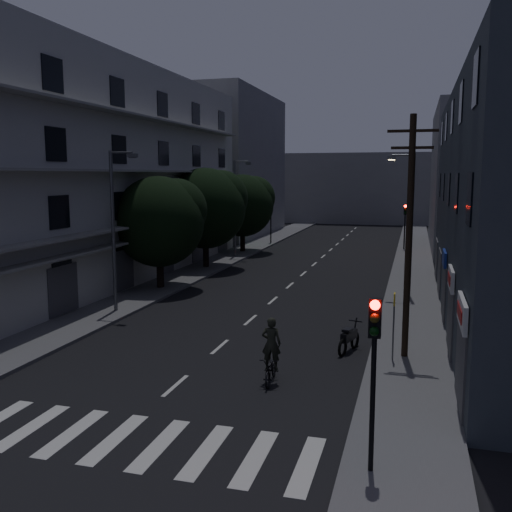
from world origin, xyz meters
The scene contains 22 objects.
ground centered at (0.00, 25.00, 0.00)m, with size 160.00×160.00×0.00m, color black.
sidewalk_left centered at (-7.50, 25.00, 0.07)m, with size 3.00×90.00×0.15m, color #565659.
sidewalk_right centered at (7.50, 25.00, 0.07)m, with size 3.00×90.00×0.15m, color #565659.
crosswalk centered at (0.00, -2.00, 0.00)m, with size 10.90×3.00×0.01m.
lane_markings centered at (0.00, 31.25, 0.01)m, with size 0.15×60.50×0.01m.
building_left centered at (-11.98, 18.00, 6.99)m, with size 7.00×36.00×14.00m.
building_far_left centered at (-12.00, 48.00, 8.00)m, with size 6.00×20.00×16.00m, color slate.
building_far_right centered at (12.00, 42.00, 6.50)m, with size 6.00×20.00×13.00m, color slate.
building_far_end centered at (0.00, 70.00, 5.00)m, with size 24.00×8.00×10.00m, color slate.
tree_near centered at (-7.34, 16.72, 4.38)m, with size 5.48×5.48×6.76m.
tree_mid centered at (-7.40, 24.84, 4.74)m, with size 5.96×5.96×7.34m.
tree_far centered at (-7.32, 33.96, 4.45)m, with size 5.55×5.55×6.86m.
traffic_signal_near centered at (6.72, -2.13, 3.10)m, with size 0.28×0.37×4.10m.
traffic_signal_far_right centered at (6.62, 39.09, 3.10)m, with size 0.28×0.37×4.10m.
traffic_signal_far_left centered at (-6.48, 40.68, 3.10)m, with size 0.28×0.37×4.10m.
street_lamp_left_near centered at (-6.87, 10.52, 4.60)m, with size 1.51×0.25×8.00m.
street_lamp_right centered at (7.20, 18.10, 4.60)m, with size 1.51×0.25×8.00m.
street_lamp_left_far centered at (-6.97, 30.72, 4.60)m, with size 1.51×0.25×8.00m.
utility_pole centered at (7.31, 6.87, 4.87)m, with size 1.80×0.24×9.00m.
bus_stop_sign centered at (6.89, 6.27, 1.89)m, with size 0.06×0.35×2.52m.
motorcycle centered at (5.15, 7.32, 0.50)m, with size 0.81×1.94×1.28m.
cyclist centered at (3.01, 3.16, 0.77)m, with size 0.75×1.83×2.27m.
Camera 1 is at (7.50, -14.81, 6.99)m, focal length 40.00 mm.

